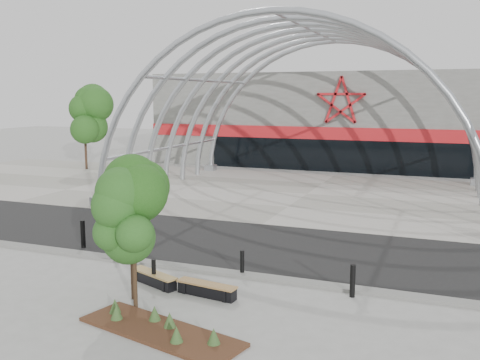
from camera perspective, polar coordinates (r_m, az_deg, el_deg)
The scene contains 17 objects.
ground at distance 19.31m, azimuth -4.37°, elevation -9.38°, with size 140.00×140.00×0.00m, color gray.
road at distance 22.38m, azimuth -0.47°, elevation -6.75°, with size 140.00×7.00×0.02m, color black.
forecourt at distance 33.53m, azimuth 7.16°, elevation -1.50°, with size 60.00×17.00×0.04m, color gray.
kerb at distance 19.08m, azimuth -4.71°, elevation -9.43°, with size 60.00×0.50×0.12m, color slate.
arena_building at distance 50.63m, azimuth 12.28°, elevation 6.41°, with size 34.00×15.24×8.00m.
vault_canopy at distance 33.53m, azimuth 7.16°, elevation -1.51°, with size 20.80×15.80×20.36m.
planting_bed at distance 14.53m, azimuth -8.64°, elevation -15.32°, with size 4.88×2.51×0.49m.
street_tree_0 at distance 16.06m, azimuth -11.59°, elevation -2.78°, with size 1.74×1.74×3.97m.
street_tree_1 at distance 15.46m, azimuth -11.35°, elevation -3.83°, with size 1.59×1.59×3.75m.
bench_0 at distance 17.85m, azimuth -9.19°, elevation -10.36°, with size 1.97×1.12×0.41m.
bench_1 at distance 16.72m, azimuth -3.56°, elevation -11.61°, with size 2.01×0.68×0.41m.
bollard_0 at distance 22.48m, azimuth -16.40°, elevation -5.57°, with size 0.18×0.18×1.14m, color black.
bollard_1 at distance 20.77m, azimuth -12.90°, elevation -6.98°, with size 0.14×0.14×0.90m, color black.
bollard_2 at distance 17.66m, azimuth -9.18°, elevation -9.72°, with size 0.14×0.14×0.89m, color black.
bollard_3 at distance 18.40m, azimuth 0.23°, elevation -8.85°, with size 0.14×0.14×0.89m, color black.
bollard_4 at distance 16.87m, azimuth 11.92°, elevation -10.48°, with size 0.16×0.16×1.02m, color black.
bg_tree_0 at distance 46.02m, azimuth -16.29°, elevation 6.82°, with size 3.00×3.00×6.45m.
Camera 1 is at (7.99, -16.50, 6.07)m, focal length 40.00 mm.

